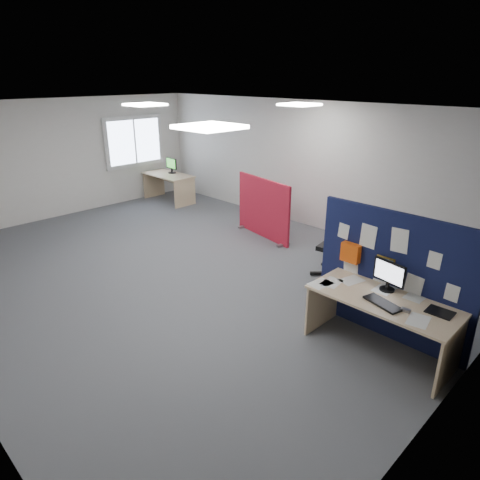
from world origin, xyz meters
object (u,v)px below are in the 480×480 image
Objects in this scene: main_desk at (383,310)px; red_divider at (263,208)px; monitor_second at (171,165)px; second_desk at (170,181)px; navy_divider at (391,277)px; monitor_main at (389,275)px; office_chair at (344,241)px.

red_divider is at bearing 152.18° from main_desk.
monitor_second is at bearing 162.39° from main_desk.
navy_divider is at bearing -14.46° from second_desk.
office_chair reaches higher than monitor_main.
monitor_second reaches higher than second_desk.
monitor_second reaches higher than main_desk.
monitor_second is (-3.60, 0.37, 0.35)m from red_divider.
monitor_second is 0.38× the size of office_chair.
monitor_main is (-0.07, 0.18, 0.38)m from main_desk.
red_divider reaches higher than main_desk.
second_desk is (-7.19, 2.01, -0.40)m from monitor_main.
main_desk is at bearing -71.70° from navy_divider.
monitor_main reaches higher than second_desk.
main_desk is 7.59m from second_desk.
navy_divider is 4.73× the size of monitor_main.
office_chair reaches higher than second_desk.
office_chair reaches higher than monitor_second.
navy_divider is 7.44m from monitor_second.
monitor_main is 0.37× the size of office_chair.
second_desk is 0.43m from monitor_second.
office_chair is (2.25, -0.54, 0.06)m from red_divider.
monitor_main is 0.26× the size of red_divider.
second_desk is at bearing 175.44° from monitor_main.
red_divider is at bearing -3.96° from second_desk.
red_divider is (-3.62, 1.77, -0.34)m from monitor_main.
main_desk is at bearing -16.84° from second_desk.
red_divider reaches higher than office_chair.
red_divider is at bearing 157.48° from office_chair.
monitor_second reaches higher than monitor_main.
navy_divider reaches higher than monitor_second.
red_divider reaches higher than second_desk.
main_desk is at bearing -13.83° from monitor_second.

